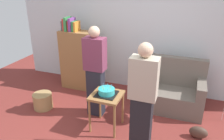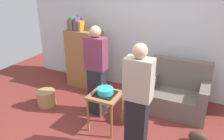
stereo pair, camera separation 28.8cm
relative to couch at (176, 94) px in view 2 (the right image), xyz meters
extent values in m
cube|color=silver|center=(-0.71, 0.65, 1.01)|extent=(6.00, 0.10, 2.70)
cube|color=#6B6056|center=(0.00, -0.06, -0.14)|extent=(1.10, 0.70, 0.40)
cube|color=#6B6056|center=(0.00, 0.21, 0.34)|extent=(1.10, 0.16, 0.56)
cube|color=#6B6056|center=(-0.47, -0.06, 0.18)|extent=(0.16, 0.70, 0.24)
cube|color=#6B6056|center=(0.47, -0.06, 0.18)|extent=(0.16, 0.70, 0.24)
cube|color=olive|center=(-2.08, 0.16, 0.31)|extent=(0.80, 0.36, 1.30)
cube|color=#4C4C51|center=(-2.40, 0.16, 1.06)|extent=(0.03, 0.20, 0.20)
cube|color=red|center=(-2.36, 0.16, 1.09)|extent=(0.04, 0.22, 0.25)
cube|color=#38934C|center=(-2.31, 0.16, 1.10)|extent=(0.06, 0.25, 0.28)
cube|color=red|center=(-2.25, 0.16, 1.06)|extent=(0.03, 0.20, 0.21)
cube|color=#7F3D93|center=(-2.21, 0.16, 1.10)|extent=(0.05, 0.25, 0.27)
cube|color=#38934C|center=(-2.15, 0.16, 1.06)|extent=(0.05, 0.20, 0.21)
cube|color=orange|center=(-2.09, 0.16, 1.06)|extent=(0.04, 0.25, 0.21)
cube|color=olive|center=(-0.96, -1.03, 0.27)|extent=(0.48, 0.48, 0.04)
cylinder|color=olive|center=(-1.17, -1.24, -0.05)|extent=(0.04, 0.04, 0.59)
cylinder|color=olive|center=(-0.75, -1.24, -0.05)|extent=(0.04, 0.04, 0.59)
cylinder|color=olive|center=(-1.17, -0.82, -0.05)|extent=(0.04, 0.04, 0.59)
cylinder|color=olive|center=(-0.75, -0.82, -0.05)|extent=(0.04, 0.04, 0.59)
cube|color=black|center=(-0.96, -1.03, 0.29)|extent=(0.32, 0.32, 0.02)
cylinder|color=#2DB2B7|center=(-0.96, -1.03, 0.35)|extent=(0.26, 0.26, 0.09)
cylinder|color=#F2CC4C|center=(-0.89, -1.04, 0.42)|extent=(0.01, 0.01, 0.05)
cylinder|color=#66B2E5|center=(-0.90, -0.96, 0.41)|extent=(0.01, 0.01, 0.05)
cylinder|color=#66B2E5|center=(-0.97, -0.95, 0.41)|extent=(0.01, 0.01, 0.05)
cylinder|color=#66B2E5|center=(-1.03, -0.99, 0.42)|extent=(0.01, 0.01, 0.06)
cylinder|color=#F2CC4C|center=(-1.02, -1.06, 0.41)|extent=(0.01, 0.01, 0.05)
cylinder|color=#F2CC4C|center=(-0.97, -1.10, 0.41)|extent=(0.01, 0.01, 0.05)
cylinder|color=#66B2E5|center=(-0.91, -1.10, 0.42)|extent=(0.01, 0.01, 0.05)
cube|color=#23232D|center=(-1.29, -0.71, 0.10)|extent=(0.28, 0.20, 0.88)
cube|color=#75334C|center=(-1.29, -0.71, 0.82)|extent=(0.36, 0.22, 0.56)
sphere|color=#D1A889|center=(-1.29, -0.71, 1.19)|extent=(0.19, 0.19, 0.19)
cube|color=black|center=(-0.31, -1.37, 0.10)|extent=(0.28, 0.20, 0.88)
cube|color=#B2A893|center=(-0.31, -1.37, 0.82)|extent=(0.36, 0.22, 0.56)
sphere|color=#D1A889|center=(-0.31, -1.37, 1.19)|extent=(0.19, 0.19, 0.19)
cylinder|color=#A88451|center=(-2.34, -0.90, -0.19)|extent=(0.36, 0.36, 0.30)
ellipsoid|color=#473328|center=(0.49, -0.79, -0.24)|extent=(0.28, 0.14, 0.20)
camera|label=1|loc=(0.20, -3.91, 2.00)|focal=35.53mm
camera|label=2|loc=(0.47, -3.80, 2.00)|focal=35.53mm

